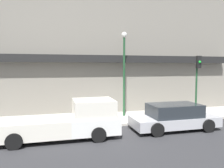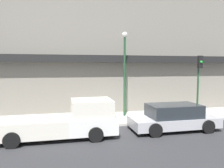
{
  "view_description": "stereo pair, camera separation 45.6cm",
  "coord_description": "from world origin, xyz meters",
  "px_view_note": "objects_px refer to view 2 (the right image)",
  "views": [
    {
      "loc": [
        -3.91,
        -11.79,
        3.42
      ],
      "look_at": [
        -0.51,
        1.28,
        2.34
      ],
      "focal_mm": 35.0,
      "sensor_mm": 36.0,
      "label": 1
    },
    {
      "loc": [
        -3.46,
        -11.89,
        3.42
      ],
      "look_at": [
        -0.51,
        1.28,
        2.34
      ],
      "focal_mm": 35.0,
      "sensor_mm": 36.0,
      "label": 2
    }
  ],
  "objects_px": {
    "street_lamp": "(125,64)",
    "pickup_truck": "(65,121)",
    "traffic_light": "(199,75)",
    "parked_car": "(173,117)",
    "fire_hydrant": "(46,121)"
  },
  "relations": [
    {
      "from": "pickup_truck",
      "to": "traffic_light",
      "type": "relative_size",
      "value": 1.44
    },
    {
      "from": "street_lamp",
      "to": "traffic_light",
      "type": "distance_m",
      "value": 4.86
    },
    {
      "from": "street_lamp",
      "to": "traffic_light",
      "type": "xyz_separation_m",
      "value": [
        4.62,
        -1.3,
        -0.74
      ]
    },
    {
      "from": "pickup_truck",
      "to": "fire_hydrant",
      "type": "distance_m",
      "value": 2.08
    },
    {
      "from": "parked_car",
      "to": "street_lamp",
      "type": "height_order",
      "value": "street_lamp"
    },
    {
      "from": "pickup_truck",
      "to": "parked_car",
      "type": "relative_size",
      "value": 1.22
    },
    {
      "from": "pickup_truck",
      "to": "street_lamp",
      "type": "bearing_deg",
      "value": 40.78
    },
    {
      "from": "traffic_light",
      "to": "street_lamp",
      "type": "bearing_deg",
      "value": 164.25
    },
    {
      "from": "fire_hydrant",
      "to": "parked_car",
      "type": "bearing_deg",
      "value": -14.76
    },
    {
      "from": "pickup_truck",
      "to": "street_lamp",
      "type": "distance_m",
      "value": 5.81
    },
    {
      "from": "traffic_light",
      "to": "parked_car",
      "type": "bearing_deg",
      "value": -145.15
    },
    {
      "from": "pickup_truck",
      "to": "fire_hydrant",
      "type": "height_order",
      "value": "pickup_truck"
    },
    {
      "from": "street_lamp",
      "to": "pickup_truck",
      "type": "bearing_deg",
      "value": -140.18
    },
    {
      "from": "fire_hydrant",
      "to": "pickup_truck",
      "type": "bearing_deg",
      "value": -60.08
    },
    {
      "from": "fire_hydrant",
      "to": "street_lamp",
      "type": "relative_size",
      "value": 0.11
    }
  ]
}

